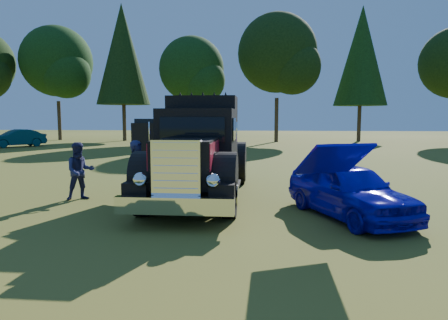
% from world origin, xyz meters
% --- Properties ---
extents(ground, '(120.00, 120.00, 0.00)m').
position_xyz_m(ground, '(0.00, 0.00, 0.00)').
color(ground, '#3A4E17').
rests_on(ground, ground).
extents(treeline, '(72.10, 24.04, 13.84)m').
position_xyz_m(treeline, '(-2.56, 27.41, 7.70)').
color(treeline, '#2D2116').
rests_on(treeline, ground).
extents(diamond_t_truck, '(3.30, 7.16, 3.00)m').
position_xyz_m(diamond_t_truck, '(0.75, 3.06, 1.28)').
color(diamond_t_truck, black).
rests_on(diamond_t_truck, ground).
extents(hotrod_coupe, '(2.90, 4.31, 1.89)m').
position_xyz_m(hotrod_coupe, '(4.61, 1.28, 0.66)').
color(hotrod_coupe, '#073198').
rests_on(hotrod_coupe, ground).
extents(spectator_near, '(0.63, 0.76, 1.78)m').
position_xyz_m(spectator_near, '(-0.65, 1.79, 0.89)').
color(spectator_near, '#1B2C40').
rests_on(spectator_near, ground).
extents(spectator_far, '(1.02, 0.97, 1.66)m').
position_xyz_m(spectator_far, '(-2.64, 2.67, 0.83)').
color(spectator_far, '#1A203E').
rests_on(spectator_far, ground).
extents(distant_teal_car, '(3.74, 4.20, 1.38)m').
position_xyz_m(distant_teal_car, '(-16.69, 21.61, 0.69)').
color(distant_teal_car, '#0B4343').
rests_on(distant_teal_car, ground).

